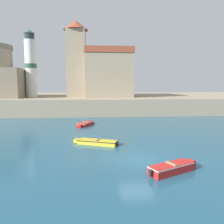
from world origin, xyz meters
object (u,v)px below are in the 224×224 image
object	(u,v)px
dinghy_red_1	(85,124)
dinghy_red_3	(172,168)
dinghy_yellow_0	(97,142)
lighthouse	(31,65)
church	(103,71)

from	to	relation	value
dinghy_red_1	dinghy_red_3	distance (m)	18.06
dinghy_yellow_0	dinghy_red_1	xyz separation A→B (m)	(-1.45, 9.88, 0.02)
dinghy_yellow_0	dinghy_red_1	distance (m)	9.98
lighthouse	dinghy_red_3	bearing A→B (deg)	-62.15
dinghy_red_1	church	xyz separation A→B (m)	(3.26, 20.42, 8.46)
dinghy_yellow_0	dinghy_red_3	size ratio (longest dim) A/B	1.20
dinghy_red_3	church	distance (m)	38.44
dinghy_red_1	dinghy_red_3	bearing A→B (deg)	-69.99
dinghy_yellow_0	dinghy_red_3	world-z (taller)	dinghy_red_3
dinghy_yellow_0	lighthouse	distance (m)	31.12
dinghy_red_1	lighthouse	world-z (taller)	lighthouse
dinghy_yellow_0	dinghy_red_3	xyz separation A→B (m)	(4.73, -7.10, 0.08)
church	dinghy_red_1	bearing A→B (deg)	-99.07
dinghy_red_1	church	size ratio (longest dim) A/B	0.21
lighthouse	dinghy_red_1	bearing A→B (deg)	-55.21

